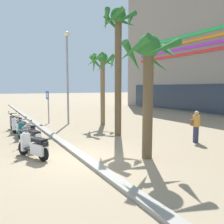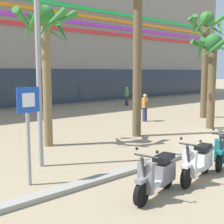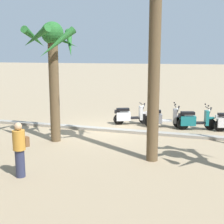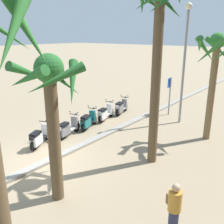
{
  "view_description": "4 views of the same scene",
  "coord_description": "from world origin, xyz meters",
  "px_view_note": "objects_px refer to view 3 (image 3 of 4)",
  "views": [
    {
      "loc": [
        7.73,
        -2.9,
        2.66
      ],
      "look_at": [
        -2.72,
        2.94,
        1.36
      ],
      "focal_mm": 36.14,
      "sensor_mm": 36.0,
      "label": 1
    },
    {
      "loc": [
        -12.4,
        -5.68,
        2.75
      ],
      "look_at": [
        -3.96,
        3.85,
        1.1
      ],
      "focal_mm": 49.44,
      "sensor_mm": 36.0,
      "label": 2
    },
    {
      "loc": [
        -4.6,
        12.98,
        3.36
      ],
      "look_at": [
        -1.31,
        2.64,
        1.35
      ],
      "focal_mm": 50.0,
      "sensor_mm": 36.0,
      "label": 3
    },
    {
      "loc": [
        5.5,
        8.03,
        5.06
      ],
      "look_at": [
        -3.81,
        0.59,
        1.35
      ],
      "focal_mm": 40.54,
      "sensor_mm": 36.0,
      "label": 4
    }
  ],
  "objects_px": {
    "scooter_grey_tail_end": "(161,118)",
    "scooter_white_gap_after_mid": "(129,115)",
    "palm_tree_mid_walkway": "(53,54)",
    "scooter_teal_second_in_line": "(194,120)",
    "pedestrian_by_palm_tree": "(20,149)"
  },
  "relations": [
    {
      "from": "scooter_teal_second_in_line",
      "to": "palm_tree_mid_walkway",
      "type": "height_order",
      "value": "palm_tree_mid_walkway"
    },
    {
      "from": "scooter_teal_second_in_line",
      "to": "scooter_grey_tail_end",
      "type": "xyz_separation_m",
      "value": [
        1.48,
        -0.02,
        -0.0
      ]
    },
    {
      "from": "scooter_teal_second_in_line",
      "to": "pedestrian_by_palm_tree",
      "type": "bearing_deg",
      "value": 59.1
    },
    {
      "from": "scooter_teal_second_in_line",
      "to": "pedestrian_by_palm_tree",
      "type": "relative_size",
      "value": 1.1
    },
    {
      "from": "scooter_white_gap_after_mid",
      "to": "palm_tree_mid_walkway",
      "type": "bearing_deg",
      "value": 61.65
    },
    {
      "from": "scooter_white_gap_after_mid",
      "to": "palm_tree_mid_walkway",
      "type": "relative_size",
      "value": 0.36
    },
    {
      "from": "scooter_white_gap_after_mid",
      "to": "pedestrian_by_palm_tree",
      "type": "bearing_deg",
      "value": 80.73
    },
    {
      "from": "palm_tree_mid_walkway",
      "to": "scooter_teal_second_in_line",
      "type": "bearing_deg",
      "value": -145.17
    },
    {
      "from": "scooter_grey_tail_end",
      "to": "scooter_white_gap_after_mid",
      "type": "distance_m",
      "value": 1.6
    },
    {
      "from": "scooter_grey_tail_end",
      "to": "palm_tree_mid_walkway",
      "type": "relative_size",
      "value": 0.4
    },
    {
      "from": "scooter_grey_tail_end",
      "to": "scooter_white_gap_after_mid",
      "type": "bearing_deg",
      "value": -6.21
    },
    {
      "from": "pedestrian_by_palm_tree",
      "to": "scooter_teal_second_in_line",
      "type": "bearing_deg",
      "value": -120.9
    },
    {
      "from": "scooter_teal_second_in_line",
      "to": "scooter_white_gap_after_mid",
      "type": "height_order",
      "value": "scooter_teal_second_in_line"
    },
    {
      "from": "scooter_teal_second_in_line",
      "to": "scooter_white_gap_after_mid",
      "type": "bearing_deg",
      "value": -3.6
    },
    {
      "from": "palm_tree_mid_walkway",
      "to": "pedestrian_by_palm_tree",
      "type": "xyz_separation_m",
      "value": [
        -0.82,
        3.59,
        -2.55
      ]
    }
  ]
}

